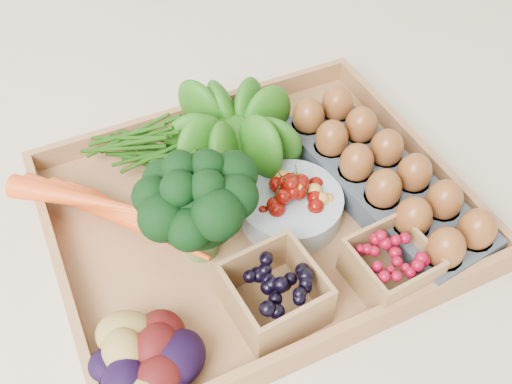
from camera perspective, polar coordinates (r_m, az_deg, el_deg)
name	(u,v)px	position (r m, az deg, el deg)	size (l,w,h in m)	color
ground	(256,220)	(0.82, 0.00, -2.79)	(4.00, 4.00, 0.00)	beige
tray	(256,216)	(0.81, 0.00, -2.46)	(0.55, 0.45, 0.01)	#A26F44
carrots	(116,212)	(0.79, -13.82, -1.91)	(0.23, 0.16, 0.05)	#DD4614
lettuce	(233,127)	(0.83, -2.30, 6.51)	(0.13, 0.13, 0.13)	#16450A
broccoli	(199,222)	(0.72, -5.76, -2.97)	(0.15, 0.15, 0.12)	black
cherry_bowl	(290,206)	(0.79, 3.45, -1.38)	(0.14, 0.14, 0.04)	#8C9EA5
egg_carton	(381,185)	(0.83, 12.38, 0.68)	(0.12, 0.34, 0.04)	#393F48
potatoes	(140,364)	(0.65, -11.51, -16.47)	(0.15, 0.15, 0.09)	#370809
punnet_blackberry	(274,294)	(0.69, 1.84, -10.12)	(0.10, 0.10, 0.07)	black
punnet_raspberry	(390,265)	(0.73, 13.28, -7.13)	(0.09, 0.09, 0.06)	maroon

